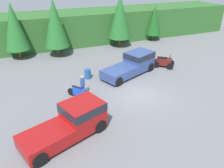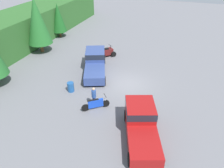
# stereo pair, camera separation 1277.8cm
# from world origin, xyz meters

# --- Properties ---
(ground_plane) EXTENTS (80.00, 80.00, 0.00)m
(ground_plane) POSITION_xyz_m (0.00, 0.00, 0.00)
(ground_plane) COLOR slate
(hillside_backdrop) EXTENTS (44.00, 6.00, 3.99)m
(hillside_backdrop) POSITION_xyz_m (0.00, 16.00, 1.99)
(hillside_backdrop) COLOR #2D6028
(hillside_backdrop) RESTS_ON ground_plane
(tree_left) EXTENTS (2.64, 2.64, 5.99)m
(tree_left) POSITION_xyz_m (-8.38, 12.24, 3.52)
(tree_left) COLOR brown
(tree_left) RESTS_ON ground_plane
(tree_mid_left) EXTENTS (2.76, 2.76, 6.27)m
(tree_mid_left) POSITION_xyz_m (-4.26, 11.44, 3.69)
(tree_mid_left) COLOR brown
(tree_mid_left) RESTS_ON ground_plane
(tree_mid_right) EXTENTS (2.84, 2.84, 6.45)m
(tree_mid_right) POSITION_xyz_m (3.68, 11.94, 3.79)
(tree_mid_right) COLOR brown
(tree_mid_right) RESTS_ON ground_plane
(tree_right) EXTENTS (2.04, 2.04, 4.65)m
(tree_right) POSITION_xyz_m (9.10, 12.64, 2.73)
(tree_right) COLOR brown
(tree_right) RESTS_ON ground_plane
(pickup_truck_red) EXTENTS (5.38, 3.56, 1.90)m
(pickup_truck_red) POSITION_xyz_m (-5.91, -2.67, 0.99)
(pickup_truck_red) COLOR maroon
(pickup_truck_red) RESTS_ON ground_plane
(pickup_truck_second) EXTENTS (5.88, 3.89, 1.90)m
(pickup_truck_second) POSITION_xyz_m (1.48, 3.88, 1.00)
(pickup_truck_second) COLOR #334784
(pickup_truck_second) RESTS_ON ground_plane
(dirt_bike) EXTENTS (1.52, 1.84, 1.14)m
(dirt_bike) POSITION_xyz_m (-4.43, 1.29, 0.47)
(dirt_bike) COLOR black
(dirt_bike) RESTS_ON ground_plane
(quad_atv) EXTENTS (2.29, 2.23, 1.28)m
(quad_atv) POSITION_xyz_m (5.11, 4.05, 0.50)
(quad_atv) COLOR black
(quad_atv) RESTS_ON ground_plane
(rider_person) EXTENTS (0.50, 0.50, 1.72)m
(rider_person) POSITION_xyz_m (-4.08, 1.58, 0.94)
(rider_person) COLOR navy
(rider_person) RESTS_ON ground_plane
(steel_barrel) EXTENTS (0.58, 0.58, 0.88)m
(steel_barrel) POSITION_xyz_m (-2.86, 4.38, 0.44)
(steel_barrel) COLOR #1E5193
(steel_barrel) RESTS_ON ground_plane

